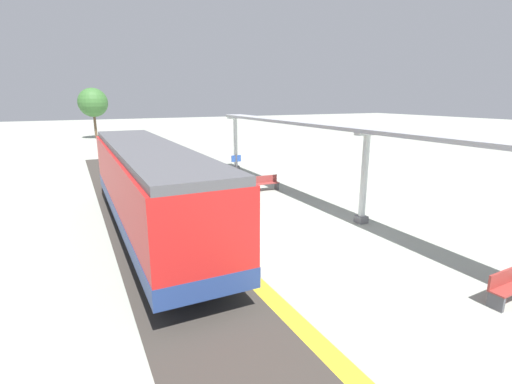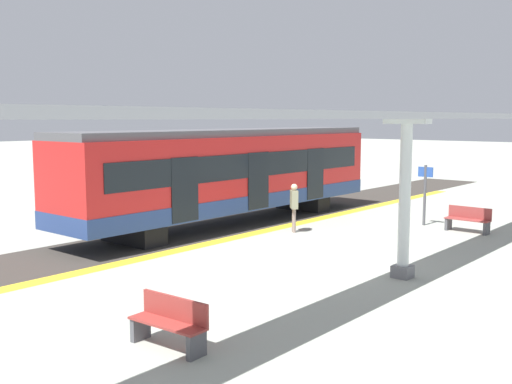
% 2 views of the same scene
% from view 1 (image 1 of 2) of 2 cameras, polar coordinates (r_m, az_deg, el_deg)
% --- Properties ---
extents(ground_plane, '(176.00, 176.00, 0.00)m').
position_cam_1_polar(ground_plane, '(15.00, 6.58, -6.32)').
color(ground_plane, '#9CA194').
extents(tactile_edge_strip, '(0.53, 34.84, 0.01)m').
position_cam_1_polar(tactile_edge_strip, '(13.60, -5.39, -8.48)').
color(tactile_edge_strip, gold).
rests_on(tactile_edge_strip, ground).
extents(trackbed, '(3.20, 46.84, 0.01)m').
position_cam_1_polar(trackbed, '(13.12, -13.12, -9.69)').
color(trackbed, '#38332D').
rests_on(trackbed, ground).
extents(train_near_carriage, '(2.65, 14.09, 3.48)m').
position_cam_1_polar(train_near_carriage, '(15.18, -15.95, 0.70)').
color(train_near_carriage, red).
rests_on(train_near_carriage, ground).
extents(canopy_pillar_second, '(1.10, 0.44, 3.86)m').
position_cam_1_polar(canopy_pillar_second, '(16.31, 16.09, 2.04)').
color(canopy_pillar_second, slate).
rests_on(canopy_pillar_second, ground).
extents(canopy_pillar_third, '(1.10, 0.44, 3.86)m').
position_cam_1_polar(canopy_pillar_third, '(27.79, -3.13, 7.40)').
color(canopy_pillar_third, slate).
rests_on(canopy_pillar_third, ground).
extents(canopy_beam, '(1.20, 27.95, 0.16)m').
position_cam_1_polar(canopy_beam, '(16.07, 16.44, 9.01)').
color(canopy_beam, '#A8AAB2').
rests_on(canopy_beam, canopy_pillar_nearest).
extents(bench_near_end, '(1.51, 0.49, 0.86)m').
position_cam_1_polar(bench_near_end, '(21.60, 1.51, 1.38)').
color(bench_near_end, brown).
rests_on(bench_near_end, ground).
extents(bench_mid_platform, '(1.52, 0.52, 0.86)m').
position_cam_1_polar(bench_mid_platform, '(12.09, 34.03, -11.73)').
color(bench_mid_platform, maroon).
rests_on(bench_mid_platform, ground).
extents(platform_info_sign, '(0.56, 0.10, 2.20)m').
position_cam_1_polar(platform_info_sign, '(20.94, -3.00, 3.42)').
color(platform_info_sign, '#4C4C51').
rests_on(platform_info_sign, ground).
extents(passenger_waiting_near_edge, '(0.49, 0.49, 1.67)m').
position_cam_1_polar(passenger_waiting_near_edge, '(16.22, -6.32, -0.87)').
color(passenger_waiting_near_edge, gray).
rests_on(passenger_waiting_near_edge, ground).
extents(tree_left_background, '(3.66, 3.66, 6.42)m').
position_cam_1_polar(tree_left_background, '(53.51, -23.52, 12.34)').
color(tree_left_background, brown).
rests_on(tree_left_background, ground).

